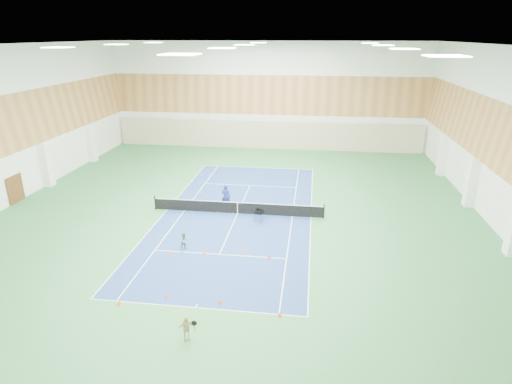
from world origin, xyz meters
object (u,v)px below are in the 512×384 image
Objects in this scene: child_apron at (186,328)px; ball_cart at (259,216)px; tennis_net at (237,207)px; coach at (226,196)px; child_court at (184,241)px.

ball_cart is (1.55, 12.97, -0.11)m from child_apron.
tennis_net is at bearing 160.50° from ball_cart.
coach reaches higher than tennis_net.
child_court reaches higher than child_apron.
child_court is at bearing -110.96° from tennis_net.
child_apron is 13.06m from ball_cart.
coach is at bearing 72.41° from child_apron.
coach reaches higher than child_court.
coach is 15.23m from child_apron.
ball_cart is (2.84, -2.20, -0.50)m from coach.
child_court is 1.03× the size of child_apron.
child_court is (-2.29, -5.99, 0.04)m from tennis_net.
ball_cart is (4.06, 4.79, -0.13)m from child_court.
child_court reaches higher than tennis_net.
child_court is 1.28× the size of ball_cart.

